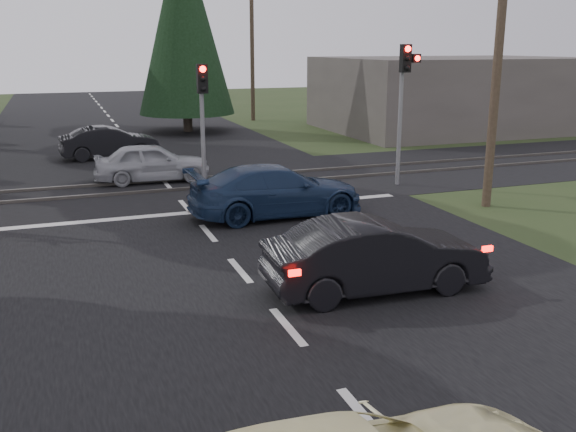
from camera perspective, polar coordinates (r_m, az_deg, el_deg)
name	(u,v)px	position (r m, az deg, el deg)	size (l,w,h in m)	color
ground	(288,327)	(11.14, -0.03, -9.83)	(120.00, 120.00, 0.00)	#283819
road	(179,199)	(20.36, -9.65, 1.49)	(14.00, 100.00, 0.01)	black
rail_corridor	(168,186)	(22.28, -10.60, 2.62)	(120.00, 8.00, 0.01)	black
stop_line	(191,213)	(18.64, -8.64, 0.31)	(13.00, 0.35, 0.00)	silver
rail_near	(172,190)	(21.50, -10.25, 2.31)	(120.00, 0.12, 0.10)	#59544C
rail_far	(164,180)	(23.04, -10.94, 3.12)	(120.00, 0.12, 0.10)	#59544C
traffic_signal_right	(405,87)	(21.98, 10.32, 11.19)	(0.68, 0.48, 4.70)	slate
traffic_signal_center	(203,106)	(20.76, -7.59, 9.68)	(0.32, 0.48, 4.10)	slate
utility_pole_near	(499,43)	(19.57, 18.26, 14.40)	(1.80, 0.26, 9.00)	#4C3D2D
utility_pole_mid	(252,44)	(41.28, -3.21, 15.02)	(1.80, 0.26, 9.00)	#4C3D2D
utility_pole_far	(178,44)	(65.61, -9.76, 14.81)	(1.80, 0.26, 9.00)	#4C3D2D
conifer_tree	(184,19)	(36.21, -9.25, 16.87)	(5.20, 5.20, 11.00)	#473D33
building_right	(454,94)	(38.21, 14.53, 10.49)	(14.00, 10.00, 4.00)	#59514C
dark_hatchback	(375,256)	(12.56, 7.77, -3.56)	(1.51, 4.33, 1.43)	black
silver_car	(152,162)	(23.09, -11.99, 4.68)	(1.60, 3.98, 1.36)	#A1A3A8
blue_sedan	(276,191)	(17.98, -1.06, 2.25)	(2.01, 4.94, 1.43)	#172846
dark_car_far	(109,142)	(28.41, -15.59, 6.32)	(1.42, 4.06, 1.34)	black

